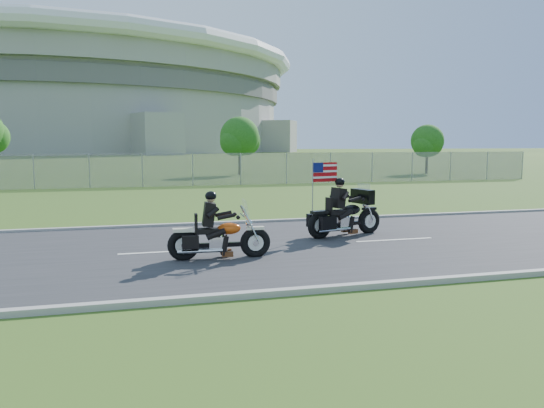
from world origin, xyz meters
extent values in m
plane|color=#2A4515|center=(0.00, 0.00, 0.00)|extent=(420.00, 420.00, 0.00)
cube|color=#28282B|center=(0.00, 0.00, 0.02)|extent=(120.00, 8.00, 0.04)
cube|color=#9E9B93|center=(0.00, 4.05, 0.05)|extent=(120.00, 0.18, 0.12)
cube|color=#9E9B93|center=(0.00, -4.05, 0.05)|extent=(120.00, 0.18, 0.12)
cube|color=gray|center=(-5.00, 20.00, 1.00)|extent=(60.00, 0.03, 2.00)
cylinder|color=#A3A099|center=(-20.00, 170.00, 10.00)|extent=(130.00, 130.00, 20.00)
cylinder|color=#605E5B|center=(-20.00, 170.00, 17.00)|extent=(132.00, 132.00, 4.00)
cylinder|color=#A3A099|center=(-20.00, 170.00, 23.00)|extent=(134.00, 134.00, 6.00)
torus|color=white|center=(-20.00, 170.00, 27.00)|extent=(140.40, 140.40, 4.40)
cylinder|color=#382316|center=(6.00, 30.00, 1.26)|extent=(0.22, 0.22, 2.52)
sphere|color=#215416|center=(6.00, 30.00, 3.15)|extent=(3.20, 3.20, 3.20)
sphere|color=#215416|center=(6.64, 30.48, 2.79)|extent=(2.40, 2.40, 2.40)
sphere|color=#215416|center=(5.44, 29.60, 2.70)|extent=(2.24, 2.24, 2.24)
cylinder|color=#382316|center=(22.00, 28.00, 1.12)|extent=(0.22, 0.22, 2.24)
sphere|color=#215416|center=(22.00, 28.00, 2.80)|extent=(2.80, 2.80, 2.80)
sphere|color=#215416|center=(22.56, 28.42, 2.48)|extent=(2.10, 2.10, 2.10)
sphere|color=#215416|center=(21.51, 27.65, 2.40)|extent=(1.96, 1.96, 1.96)
torus|color=black|center=(-0.06, -1.04, 0.36)|extent=(0.71, 0.21, 0.70)
torus|color=black|center=(-1.67, -0.96, 0.36)|extent=(0.71, 0.21, 0.70)
ellipsoid|color=#DC4F10|center=(-0.66, -1.01, 0.71)|extent=(0.55, 0.33, 0.27)
cube|color=black|center=(-1.15, -0.98, 0.67)|extent=(0.54, 0.31, 0.11)
cube|color=black|center=(-1.11, -0.99, 1.04)|extent=(0.25, 0.39, 0.52)
sphere|color=black|center=(-1.06, -0.99, 1.45)|extent=(0.27, 0.27, 0.26)
cube|color=silver|center=(-0.28, -1.03, 1.16)|extent=(0.06, 0.44, 0.38)
torus|color=black|center=(3.83, 1.22, 0.39)|extent=(0.77, 0.37, 0.75)
torus|color=black|center=(2.17, 0.78, 0.39)|extent=(0.77, 0.37, 0.75)
ellipsoid|color=black|center=(3.22, 1.06, 0.75)|extent=(0.63, 0.46, 0.28)
cube|color=black|center=(2.71, 0.92, 0.71)|extent=(0.62, 0.44, 0.12)
cube|color=black|center=(2.75, 0.93, 1.11)|extent=(0.34, 0.46, 0.56)
sphere|color=black|center=(2.80, 0.95, 1.54)|extent=(0.34, 0.34, 0.27)
cube|color=black|center=(3.59, 1.16, 1.11)|extent=(0.43, 0.84, 0.41)
cube|color=#B70C11|center=(2.41, 1.05, 1.82)|extent=(0.79, 0.23, 0.53)
camera|label=1|loc=(-2.79, -12.59, 2.61)|focal=35.00mm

